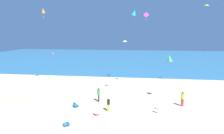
% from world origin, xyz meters
% --- Properties ---
extents(ground_plane, '(120.00, 120.00, 0.00)m').
position_xyz_m(ground_plane, '(0.00, 10.00, 0.00)').
color(ground_plane, '#C6B58C').
extents(ocean_water, '(120.00, 60.00, 0.05)m').
position_xyz_m(ocean_water, '(0.00, 53.37, 0.03)').
color(ocean_water, teal).
rests_on(ocean_water, ground_plane).
extents(dune_mound, '(8.29, 5.80, 1.82)m').
position_xyz_m(dune_mound, '(-12.01, 6.73, 0.00)').
color(dune_mound, '#C4AD8A').
rests_on(dune_mound, ground_plane).
extents(beach_chair_mid_beach, '(0.85, 0.84, 0.57)m').
position_xyz_m(beach_chair_mid_beach, '(-3.61, 4.07, 0.27)').
color(beach_chair_mid_beach, '#2370B2').
rests_on(beach_chair_mid_beach, ground_plane).
extents(beach_chair_far_left, '(0.80, 0.80, 0.56)m').
position_xyz_m(beach_chair_far_left, '(-4.23, 8.27, 0.26)').
color(beach_chair_far_left, '#2370B2').
rests_on(beach_chair_far_left, ground_plane).
extents(beach_chair_far_right, '(0.66, 0.75, 0.54)m').
position_xyz_m(beach_chair_far_right, '(4.88, 8.19, 0.24)').
color(beach_chair_far_right, white).
rests_on(beach_chair_far_right, ground_plane).
extents(cooler_box, '(0.65, 0.64, 0.22)m').
position_xyz_m(cooler_box, '(-1.45, 6.58, 0.11)').
color(cooler_box, red).
rests_on(cooler_box, ground_plane).
extents(person_0, '(0.38, 0.38, 1.76)m').
position_xyz_m(person_0, '(-1.90, 10.34, 1.02)').
color(person_0, black).
rests_on(person_0, ground_plane).
extents(person_2, '(0.44, 0.44, 1.74)m').
position_xyz_m(person_2, '(8.08, 10.10, 1.01)').
color(person_2, red).
rests_on(person_2, ground_plane).
extents(person_3, '(0.43, 0.43, 1.54)m').
position_xyz_m(person_3, '(-0.29, 7.68, 0.89)').
color(person_3, yellow).
rests_on(person_3, ground_plane).
extents(kite_magenta, '(0.87, 0.35, 1.36)m').
position_xyz_m(kite_magenta, '(4.01, 17.18, 11.09)').
color(kite_magenta, '#DB3DA8').
extents(kite_orange, '(0.65, 0.78, 1.56)m').
position_xyz_m(kite_orange, '(-12.27, 17.68, 12.01)').
color(kite_orange, orange).
extents(kite_purple, '(0.69, 0.63, 0.97)m').
position_xyz_m(kite_purple, '(-12.03, 19.68, 5.00)').
color(kite_purple, purple).
extents(kite_white, '(0.72, 0.68, 1.39)m').
position_xyz_m(kite_white, '(1.04, 14.29, 7.39)').
color(kite_white, white).
extents(kite_lime, '(0.57, 0.43, 0.99)m').
position_xyz_m(kite_lime, '(12.80, 18.39, 12.52)').
color(kite_lime, '#99DB33').
extents(kite_teal, '(1.10, 0.91, 1.85)m').
position_xyz_m(kite_teal, '(2.23, 19.72, 11.74)').
color(kite_teal, '#1EADAD').
extents(kite_green, '(1.09, 1.09, 1.36)m').
position_xyz_m(kite_green, '(6.73, 12.07, 5.36)').
color(kite_green, green).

